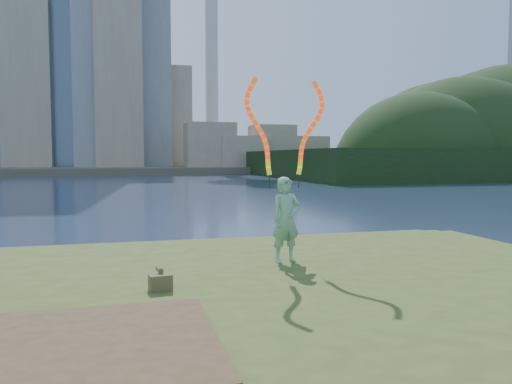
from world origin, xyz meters
name	(u,v)px	position (x,y,z in m)	size (l,w,h in m)	color
ground	(216,314)	(0.00, 0.00, 0.00)	(320.00, 320.00, 0.00)	#1A2741
grassy_knoll	(244,338)	(0.00, -2.30, 0.34)	(20.00, 18.00, 0.80)	#3A4A1A
dirt_patch	(81,344)	(-2.20, -3.20, 0.81)	(3.20, 3.00, 0.02)	#47331E
far_shore	(131,169)	(0.00, 95.00, 0.60)	(320.00, 40.00, 1.20)	#4B4637
wooded_hill	(504,174)	(59.57, 59.96, 0.16)	(78.00, 50.00, 63.00)	black
woman_with_ribbons	(286,196)	(1.61, 0.64, 2.19)	(2.08, 0.63, 4.16)	#18793D
canvas_bag	(160,281)	(-1.12, -0.99, 0.94)	(0.40, 0.45, 0.35)	#4B4729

